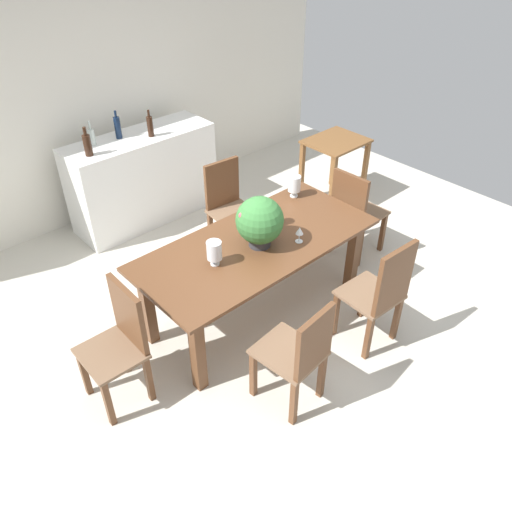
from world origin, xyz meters
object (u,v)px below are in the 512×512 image
chair_far_right (229,204)px  crystal_vase_right (274,215)px  wine_bottle_dark (92,137)px  wine_bottle_tall (150,126)px  flower_centerpiece (260,221)px  kitchen_counter (144,178)px  chair_near_left (300,353)px  chair_foot_end (354,211)px  wine_glass (300,232)px  dining_table (257,254)px  crystal_vase_left (214,251)px  chair_head_end (121,339)px  wine_bottle_clear (87,145)px  side_table (335,155)px  chair_near_right (381,291)px  wine_bottle_amber (117,127)px  crystal_vase_center_near (294,184)px

chair_far_right → crystal_vase_right: size_ratio=5.62×
wine_bottle_dark → wine_bottle_tall: bearing=-20.6°
flower_centerpiece → kitchen_counter: size_ratio=0.27×
chair_far_right → chair_near_left: (-0.93, -1.88, -0.01)m
chair_foot_end → wine_glass: size_ratio=6.97×
chair_near_left → flower_centerpiece: flower_centerpiece is taller
chair_foot_end → wine_bottle_dark: (-1.59, 2.16, 0.55)m
chair_foot_end → dining_table: bearing=88.1°
crystal_vase_left → wine_glass: (0.71, -0.23, -0.03)m
kitchen_counter → wine_bottle_tall: bearing=-46.7°
chair_head_end → wine_bottle_clear: (0.88, 1.96, 0.57)m
crystal_vase_right → side_table: size_ratio=0.22×
chair_near_right → side_table: chair_near_right is taller
chair_near_left → crystal_vase_left: crystal_vase_left is taller
crystal_vase_left → side_table: bearing=19.7°
dining_table → kitchen_counter: 2.07m
chair_near_left → crystal_vase_left: bearing=-96.4°
chair_far_right → kitchen_counter: size_ratio=0.59×
chair_foot_end → wine_bottle_clear: wine_bottle_clear is taller
flower_centerpiece → chair_near_right: bearing=-62.3°
chair_near_left → wine_glass: 1.07m
kitchen_counter → wine_bottle_clear: size_ratio=5.64×
dining_table → chair_head_end: chair_head_end is taller
wine_bottle_clear → chair_foot_end: bearing=-48.5°
chair_head_end → wine_glass: size_ratio=6.99×
chair_foot_end → chair_head_end: (-2.62, 0.00, 0.01)m
chair_head_end → flower_centerpiece: flower_centerpiece is taller
chair_near_right → crystal_vase_right: (-0.18, 1.04, 0.30)m
wine_bottle_clear → wine_bottle_amber: bearing=22.1°
chair_near_right → wine_glass: 0.80m
dining_table → chair_near_left: size_ratio=2.21×
chair_near_right → kitchen_counter: 3.01m
chair_far_right → wine_glass: bearing=-95.4°
chair_near_left → crystal_vase_right: (0.74, 1.04, 0.34)m
side_table → crystal_vase_left: bearing=-160.3°
chair_far_right → wine_bottle_dark: size_ratio=3.81×
crystal_vase_left → side_table: 2.67m
flower_centerpiece → side_table: 2.30m
chair_far_right → wine_bottle_tall: bearing=106.3°
wine_bottle_tall → kitchen_counter: bearing=133.3°
wine_bottle_dark → side_table: 2.70m
chair_near_left → crystal_vase_center_near: size_ratio=4.48×
chair_foot_end → kitchen_counter: size_ratio=0.60×
side_table → kitchen_counter: bearing=148.3°
crystal_vase_right → chair_near_right: bearing=-80.3°
chair_head_end → crystal_vase_right: (1.60, 0.10, 0.32)m
wine_bottle_clear → wine_glass: bearing=-72.4°
chair_far_right → wine_bottle_tall: wine_bottle_tall is taller
kitchen_counter → wine_bottle_dark: size_ratio=6.45×
flower_centerpiece → chair_far_right: bearing=63.7°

